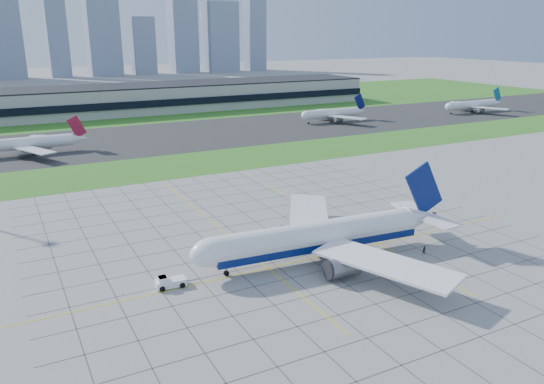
% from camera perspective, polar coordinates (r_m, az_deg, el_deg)
% --- Properties ---
extents(ground, '(1400.00, 1400.00, 0.00)m').
position_cam_1_polar(ground, '(114.75, 3.57, -6.83)').
color(ground, gray).
rests_on(ground, ground).
extents(grass_median, '(700.00, 35.00, 0.04)m').
position_cam_1_polar(grass_median, '(193.32, -10.39, 2.81)').
color(grass_median, '#367020').
rests_on(grass_median, ground).
extents(asphalt_taxiway, '(700.00, 75.00, 0.04)m').
position_cam_1_polar(asphalt_taxiway, '(245.23, -14.34, 5.52)').
color(asphalt_taxiway, '#383838').
rests_on(asphalt_taxiway, ground).
extents(grass_far, '(700.00, 145.00, 0.04)m').
position_cam_1_polar(grass_far, '(351.89, -18.72, 8.47)').
color(grass_far, '#367020').
rests_on(grass_far, ground).
extents(apron_markings, '(120.00, 130.00, 0.03)m').
position_cam_1_polar(apron_markings, '(123.77, 1.08, -4.97)').
color(apron_markings, '#474744').
rests_on(apron_markings, ground).
extents(terminal, '(260.00, 43.00, 15.80)m').
position_cam_1_polar(terminal, '(335.40, -11.28, 10.01)').
color(terminal, '#B7B7B2').
rests_on(terminal, ground).
extents(city_skyline, '(523.00, 32.40, 160.00)m').
position_cam_1_polar(city_skyline, '(611.38, -24.50, 16.65)').
color(city_skyline, '#818FAA').
rests_on(city_skyline, ground).
extents(airliner, '(59.39, 59.99, 18.69)m').
position_cam_1_polar(airliner, '(111.38, 5.14, -4.77)').
color(airliner, white).
rests_on(airliner, ground).
extents(pushback_tug, '(8.36, 3.29, 2.30)m').
position_cam_1_polar(pushback_tug, '(102.66, -10.99, -9.48)').
color(pushback_tug, white).
rests_on(pushback_tug, ground).
extents(crew_near, '(0.60, 0.70, 1.62)m').
position_cam_1_polar(crew_near, '(103.73, -10.95, -9.32)').
color(crew_near, black).
rests_on(crew_near, ground).
extents(crew_far, '(1.08, 0.96, 1.85)m').
position_cam_1_polar(crew_far, '(119.38, 16.08, -6.04)').
color(crew_far, black).
rests_on(crew_far, ground).
extents(distant_jet_1, '(41.10, 42.66, 14.08)m').
position_cam_1_polar(distant_jet_1, '(227.79, -24.90, 4.78)').
color(distant_jet_1, white).
rests_on(distant_jet_1, ground).
extents(distant_jet_2, '(37.94, 42.66, 14.08)m').
position_cam_1_polar(distant_jet_2, '(286.26, 6.54, 8.41)').
color(distant_jet_2, white).
rests_on(distant_jet_2, ground).
extents(distant_jet_3, '(42.69, 42.66, 14.08)m').
position_cam_1_polar(distant_jet_3, '(340.22, 20.79, 8.77)').
color(distant_jet_3, white).
rests_on(distant_jet_3, ground).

